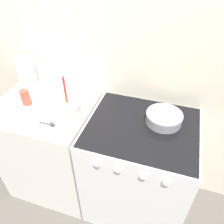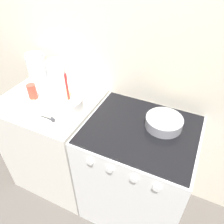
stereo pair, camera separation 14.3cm
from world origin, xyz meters
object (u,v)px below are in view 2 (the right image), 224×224
(baking_pan, at_px, (164,122))
(tin_can, at_px, (32,92))
(storage_jar_middle, at_px, (56,75))
(storage_jar_left, at_px, (37,69))
(mixing_bowl, at_px, (64,103))
(stove, at_px, (136,172))

(baking_pan, distance_m, tin_can, 0.97)
(baking_pan, xyz_separation_m, storage_jar_middle, (-0.92, 0.13, 0.06))
(baking_pan, height_order, storage_jar_left, storage_jar_left)
(mixing_bowl, relative_size, storage_jar_middle, 1.38)
(stove, bearing_deg, baking_pan, 33.96)
(storage_jar_left, distance_m, storage_jar_middle, 0.19)
(baking_pan, bearing_deg, stove, -146.04)
(stove, distance_m, tin_can, 0.99)
(stove, xyz_separation_m, mixing_bowl, (-0.55, -0.05, 0.52))
(mixing_bowl, xyz_separation_m, baking_pan, (0.67, 0.13, -0.03))
(storage_jar_left, bearing_deg, mixing_bowl, -30.63)
(baking_pan, bearing_deg, storage_jar_middle, 172.02)
(mixing_bowl, xyz_separation_m, storage_jar_left, (-0.44, 0.26, 0.04))
(storage_jar_left, xyz_separation_m, storage_jar_middle, (0.19, 0.00, -0.01))
(baking_pan, relative_size, storage_jar_middle, 1.08)
(mixing_bowl, bearing_deg, baking_pan, 11.01)
(mixing_bowl, distance_m, storage_jar_left, 0.51)
(mixing_bowl, relative_size, tin_can, 2.58)
(baking_pan, bearing_deg, mixing_bowl, -168.99)
(tin_can, bearing_deg, mixing_bowl, -4.28)
(mixing_bowl, xyz_separation_m, storage_jar_middle, (-0.25, 0.26, 0.03))
(baking_pan, xyz_separation_m, tin_can, (-0.96, -0.11, 0.02))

